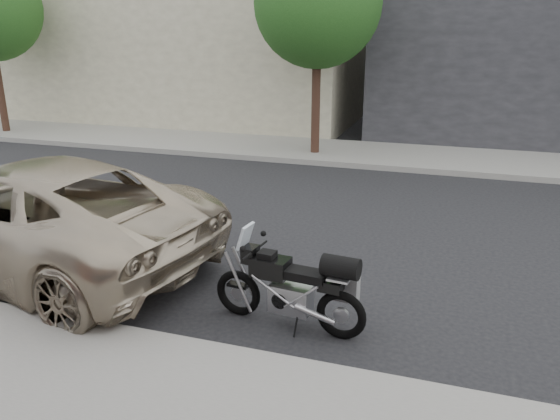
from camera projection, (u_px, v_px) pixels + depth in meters
The scene contains 6 objects.
ground at pixel (339, 237), 9.66m from camera, with size 120.00×120.00×0.00m, color black.
far_sidewalk at pixel (387, 156), 15.50m from camera, with size 44.00×3.00×0.15m, color gray.
far_building_cream at pixel (202, 16), 23.21m from camera, with size 14.00×11.00×8.00m.
street_tree_mid at pixel (318, 3), 14.34m from camera, with size 3.40×3.40×5.70m.
motorcycle at pixel (298, 287), 6.60m from camera, with size 1.99×0.64×1.26m.
minivan at pixel (30, 214), 8.30m from camera, with size 2.77×6.01×1.67m, color #B6A68D.
Camera 1 is at (-1.80, 8.89, 3.53)m, focal length 35.00 mm.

